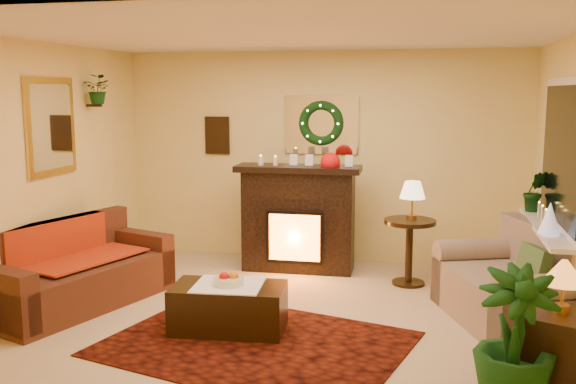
% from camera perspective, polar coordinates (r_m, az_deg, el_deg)
% --- Properties ---
extents(floor, '(5.00, 5.00, 0.00)m').
position_cam_1_polar(floor, '(6.12, -0.73, -11.20)').
color(floor, beige).
rests_on(floor, ground).
extents(ceiling, '(5.00, 5.00, 0.00)m').
position_cam_1_polar(ceiling, '(5.77, -0.78, 13.83)').
color(ceiling, white).
rests_on(ceiling, ground).
extents(wall_back, '(5.00, 5.00, 0.00)m').
position_cam_1_polar(wall_back, '(8.00, 2.98, 3.13)').
color(wall_back, '#EFD88C').
rests_on(wall_back, ground).
extents(wall_front, '(5.00, 5.00, 0.00)m').
position_cam_1_polar(wall_front, '(3.69, -8.88, -3.84)').
color(wall_front, '#EFD88C').
rests_on(wall_front, ground).
extents(wall_left, '(4.50, 4.50, 0.00)m').
position_cam_1_polar(wall_left, '(6.83, -21.63, 1.51)').
color(wall_left, '#EFD88C').
rests_on(wall_left, ground).
extents(wall_right, '(4.50, 4.50, 0.00)m').
position_cam_1_polar(wall_right, '(5.77, 24.17, 0.10)').
color(wall_right, '#EFD88C').
rests_on(wall_right, ground).
extents(area_rug, '(2.78, 2.36, 0.01)m').
position_cam_1_polar(area_rug, '(5.55, -2.88, -13.32)').
color(area_rug, maroon).
rests_on(area_rug, floor).
extents(sofa, '(1.40, 2.08, 0.82)m').
position_cam_1_polar(sofa, '(6.69, -18.21, -6.04)').
color(sofa, '#482A20').
rests_on(sofa, floor).
extents(red_throw, '(0.75, 1.22, 0.02)m').
position_cam_1_polar(red_throw, '(6.82, -18.00, -5.53)').
color(red_throw, red).
rests_on(red_throw, sofa).
extents(fireplace, '(1.30, 0.44, 1.18)m').
position_cam_1_polar(fireplace, '(7.58, 0.93, -2.92)').
color(fireplace, black).
rests_on(fireplace, floor).
extents(poinsettia, '(0.23, 0.23, 0.23)m').
position_cam_1_polar(poinsettia, '(7.37, 3.79, 2.63)').
color(poinsettia, red).
rests_on(poinsettia, fireplace).
extents(mantel_candle_a, '(0.07, 0.07, 0.20)m').
position_cam_1_polar(mantel_candle_a, '(7.52, -2.43, 2.46)').
color(mantel_candle_a, white).
rests_on(mantel_candle_a, fireplace).
extents(mantel_candle_b, '(0.06, 0.06, 0.18)m').
position_cam_1_polar(mantel_candle_b, '(7.51, -1.12, 2.45)').
color(mantel_candle_b, white).
rests_on(mantel_candle_b, fireplace).
extents(mantel_mirror, '(0.92, 0.02, 0.72)m').
position_cam_1_polar(mantel_mirror, '(7.95, 2.98, 5.99)').
color(mantel_mirror, white).
rests_on(mantel_mirror, wall_back).
extents(wreath, '(0.55, 0.11, 0.55)m').
position_cam_1_polar(wreath, '(7.91, 2.93, 6.12)').
color(wreath, '#194719').
rests_on(wreath, wall_back).
extents(wall_art, '(0.32, 0.03, 0.48)m').
position_cam_1_polar(wall_art, '(8.29, -6.30, 5.03)').
color(wall_art, '#381E11').
rests_on(wall_art, wall_back).
extents(gold_mirror, '(0.03, 0.84, 1.00)m').
position_cam_1_polar(gold_mirror, '(7.03, -20.33, 5.47)').
color(gold_mirror, gold).
rests_on(gold_mirror, wall_left).
extents(hanging_plant, '(0.33, 0.28, 0.36)m').
position_cam_1_polar(hanging_plant, '(7.59, -16.44, 7.54)').
color(hanging_plant, '#194719').
rests_on(hanging_plant, wall_left).
extents(loveseat, '(1.37, 1.75, 0.89)m').
position_cam_1_polar(loveseat, '(6.21, 19.02, -7.33)').
color(loveseat, tan).
rests_on(loveseat, floor).
extents(window_frame, '(0.03, 1.86, 1.36)m').
position_cam_1_polar(window_frame, '(6.28, 23.20, 3.11)').
color(window_frame, white).
rests_on(window_frame, wall_right).
extents(window_glass, '(0.02, 1.70, 1.22)m').
position_cam_1_polar(window_glass, '(6.27, 23.07, 3.12)').
color(window_glass, black).
rests_on(window_glass, wall_right).
extents(window_sill, '(0.22, 1.86, 0.04)m').
position_cam_1_polar(window_sill, '(6.35, 21.89, -2.95)').
color(window_sill, white).
rests_on(window_sill, wall_right).
extents(mini_tree, '(0.18, 0.18, 0.28)m').
position_cam_1_polar(mini_tree, '(5.92, 22.25, -2.14)').
color(mini_tree, silver).
rests_on(mini_tree, window_sill).
extents(sill_plant, '(0.30, 0.24, 0.55)m').
position_cam_1_polar(sill_plant, '(7.00, 21.10, -0.07)').
color(sill_plant, '#103515').
rests_on(sill_plant, window_sill).
extents(side_table_round, '(0.69, 0.69, 0.73)m').
position_cam_1_polar(side_table_round, '(7.19, 10.70, -5.57)').
color(side_table_round, '#55381A').
rests_on(side_table_round, floor).
extents(lamp_cream, '(0.28, 0.28, 0.42)m').
position_cam_1_polar(lamp_cream, '(7.09, 10.97, -1.20)').
color(lamp_cream, beige).
rests_on(lamp_cream, side_table_round).
extents(end_table_square, '(0.64, 0.64, 0.59)m').
position_cam_1_polar(end_table_square, '(4.98, 23.06, -13.46)').
color(end_table_square, '#45200F').
rests_on(end_table_square, floor).
extents(lamp_tiffany, '(0.29, 0.29, 0.43)m').
position_cam_1_polar(lamp_tiffany, '(4.85, 23.22, -8.15)').
color(lamp_tiffany, orange).
rests_on(lamp_tiffany, end_table_square).
extents(coffee_table, '(1.03, 0.63, 0.42)m').
position_cam_1_polar(coffee_table, '(5.79, -5.28, -10.22)').
color(coffee_table, '#452816').
rests_on(coffee_table, floor).
extents(fruit_bowl, '(0.28, 0.28, 0.06)m').
position_cam_1_polar(fruit_bowl, '(5.73, -5.31, -7.93)').
color(fruit_bowl, '#E9EBCA').
rests_on(fruit_bowl, coffee_table).
extents(floor_palm, '(1.82, 1.82, 2.88)m').
position_cam_1_polar(floor_palm, '(4.63, 19.51, -12.58)').
color(floor_palm, '#23481D').
rests_on(floor_palm, floor).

